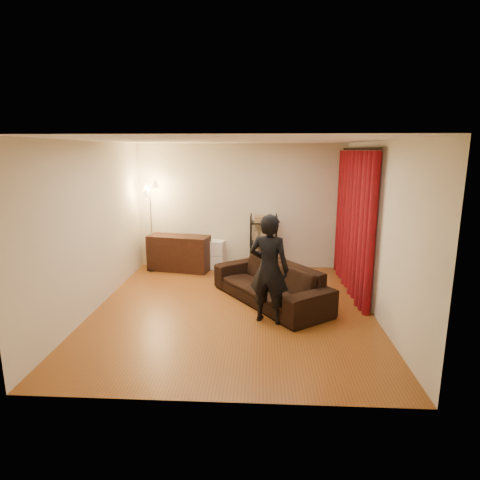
# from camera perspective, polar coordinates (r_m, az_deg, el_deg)

# --- Properties ---
(floor) EXTENTS (5.00, 5.00, 0.00)m
(floor) POSITION_cam_1_polar(r_m,az_deg,el_deg) (6.70, -1.01, -9.78)
(floor) COLOR brown
(floor) RESTS_ON ground
(ceiling) EXTENTS (5.00, 5.00, 0.00)m
(ceiling) POSITION_cam_1_polar(r_m,az_deg,el_deg) (6.19, -1.11, 13.99)
(ceiling) COLOR white
(ceiling) RESTS_ON ground
(wall_back) EXTENTS (5.00, 0.00, 5.00)m
(wall_back) POSITION_cam_1_polar(r_m,az_deg,el_deg) (8.77, 0.13, 4.76)
(wall_back) COLOR beige
(wall_back) RESTS_ON ground
(wall_front) EXTENTS (5.00, 0.00, 5.00)m
(wall_front) POSITION_cam_1_polar(r_m,az_deg,el_deg) (3.89, -3.74, -5.43)
(wall_front) COLOR beige
(wall_front) RESTS_ON ground
(wall_left) EXTENTS (0.00, 5.00, 5.00)m
(wall_left) POSITION_cam_1_polar(r_m,az_deg,el_deg) (6.84, -20.20, 1.73)
(wall_left) COLOR beige
(wall_left) RESTS_ON ground
(wall_right) EXTENTS (0.00, 5.00, 5.00)m
(wall_right) POSITION_cam_1_polar(r_m,az_deg,el_deg) (6.54, 19.02, 1.34)
(wall_right) COLOR beige
(wall_right) RESTS_ON ground
(curtain_rod) EXTENTS (0.04, 2.65, 0.04)m
(curtain_rod) POSITION_cam_1_polar(r_m,az_deg,el_deg) (7.49, 16.61, 12.33)
(curtain_rod) COLOR black
(curtain_rod) RESTS_ON wall_right
(curtain) EXTENTS (0.22, 2.65, 2.55)m
(curtain) POSITION_cam_1_polar(r_m,az_deg,el_deg) (7.60, 15.84, 2.47)
(curtain) COLOR maroon
(curtain) RESTS_ON ground
(sofa) EXTENTS (2.09, 2.41, 0.68)m
(sofa) POSITION_cam_1_polar(r_m,az_deg,el_deg) (6.90, 4.30, -6.12)
(sofa) COLOR black
(sofa) RESTS_ON ground
(person) EXTENTS (0.70, 0.57, 1.66)m
(person) POSITION_cam_1_polar(r_m,az_deg,el_deg) (5.98, 4.15, -4.13)
(person) COLOR black
(person) RESTS_ON ground
(media_cabinet) EXTENTS (1.38, 0.74, 0.76)m
(media_cabinet) POSITION_cam_1_polar(r_m,az_deg,el_deg) (8.76, -8.66, -1.85)
(media_cabinet) COLOR black
(media_cabinet) RESTS_ON ground
(storage_boxes) EXTENTS (0.42, 0.36, 0.63)m
(storage_boxes) POSITION_cam_1_polar(r_m,az_deg,el_deg) (8.81, -3.46, -2.09)
(storage_boxes) COLOR silver
(storage_boxes) RESTS_ON ground
(wire_shelf) EXTENTS (0.65, 0.54, 1.21)m
(wire_shelf) POSITION_cam_1_polar(r_m,az_deg,el_deg) (8.67, 3.35, -0.36)
(wire_shelf) COLOR black
(wire_shelf) RESTS_ON ground
(floor_lamp) EXTENTS (0.35, 0.35, 1.90)m
(floor_lamp) POSITION_cam_1_polar(r_m,az_deg,el_deg) (8.76, -12.49, 1.79)
(floor_lamp) COLOR silver
(floor_lamp) RESTS_ON ground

